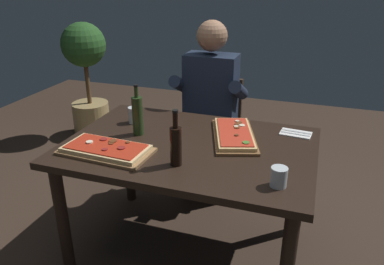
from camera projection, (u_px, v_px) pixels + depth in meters
name	position (u px, v px, depth m)	size (l,w,h in m)	color
ground_plane	(189.00, 248.00, 2.44)	(6.40, 6.40, 0.00)	#38281E
dining_table	(189.00, 159.00, 2.19)	(1.40, 0.96, 0.74)	black
pizza_rectangular_front	(106.00, 149.00, 2.04)	(0.50, 0.28, 0.05)	olive
pizza_rectangular_left	(234.00, 135.00, 2.22)	(0.38, 0.54, 0.05)	brown
wine_bottle_dark	(176.00, 144.00, 1.88)	(0.06, 0.06, 0.29)	black
oil_bottle_amber	(138.00, 115.00, 2.23)	(0.06, 0.06, 0.31)	#233819
tumbler_near_camera	(134.00, 116.00, 2.43)	(0.07, 0.07, 0.10)	silver
tumbler_far_side	(279.00, 178.00, 1.72)	(0.08, 0.08, 0.09)	silver
napkin_cutlery_set	(296.00, 134.00, 2.27)	(0.19, 0.13, 0.01)	white
diner_chair	(213.00, 128.00, 3.02)	(0.44, 0.44, 0.87)	#3D2B1E
seated_diner	(209.00, 102.00, 2.82)	(0.53, 0.41, 1.33)	#23232D
potted_plant_corner	(87.00, 73.00, 3.89)	(0.44, 0.44, 1.18)	tan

